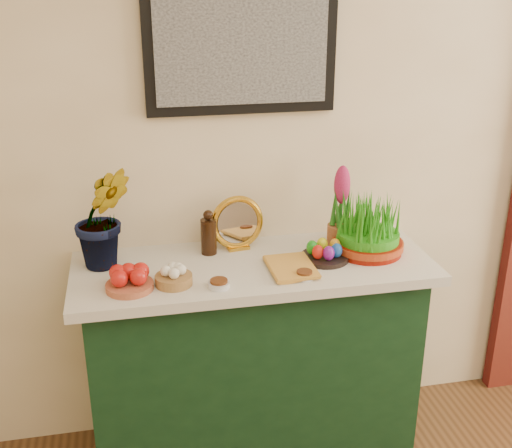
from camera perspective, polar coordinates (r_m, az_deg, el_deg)
The scene contains 13 objects.
sideboard at distance 2.74m, azimuth -0.22°, elevation -12.25°, with size 1.30×0.45×0.85m, color #13351A.
tablecloth at distance 2.52m, azimuth -0.23°, elevation -3.82°, with size 1.40×0.55×0.04m, color beige.
hyacinth_green at distance 2.45m, azimuth -13.55°, elevation 1.99°, with size 0.26×0.22×0.53m, color #246C1A.
apple_bowl at distance 2.33m, azimuth -11.21°, elevation -4.92°, with size 0.21×0.21×0.09m.
garlic_basket at distance 2.34m, azimuth -7.34°, elevation -4.65°, with size 0.18×0.18×0.08m.
vinegar_cruet at distance 2.56m, azimuth -4.23°, elevation -0.94°, with size 0.06×0.06×0.18m.
mirror at distance 2.60m, azimuth -1.68°, elevation 0.06°, with size 0.23×0.08×0.22m.
book at distance 2.42m, azimuth 1.21°, elevation -4.02°, with size 0.15×0.22×0.03m, color gold.
spice_dish_left at distance 2.32m, azimuth -3.31°, elevation -5.33°, with size 0.08×0.08×0.03m.
spice_dish_right at distance 2.39m, azimuth 4.32°, elevation -4.53°, with size 0.07×0.07×0.03m.
egg_plate at distance 2.53m, azimuth 6.16°, elevation -2.58°, with size 0.23×0.23×0.08m.
hyacinth_pink at distance 2.64m, azimuth 7.55°, elevation 1.27°, with size 0.10×0.10×0.34m.
wheatgrass_sabzeh at distance 2.60m, azimuth 9.98°, elevation -0.39°, with size 0.29×0.29×0.23m.
Camera 1 is at (-0.88, -0.22, 1.95)m, focal length 45.00 mm.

